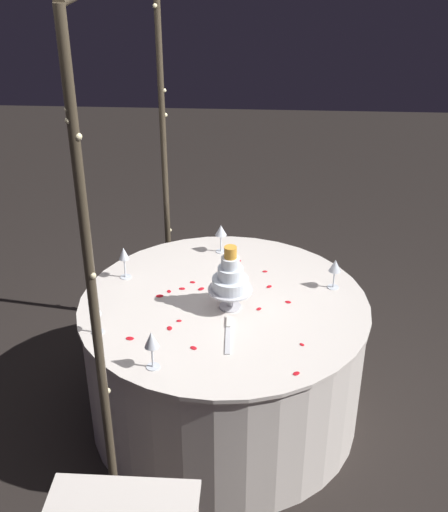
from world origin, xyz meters
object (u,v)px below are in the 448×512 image
Objects in this scene: wine_glass_1 at (151,341)px; wine_glass_4 at (335,267)px; tiered_cake at (230,279)px; wine_glass_3 at (95,311)px; wine_glass_2 at (221,232)px; wine_glass_0 at (124,255)px; main_table at (224,360)px; decorative_arch at (135,166)px; cake_knife at (228,332)px.

wine_glass_4 is at bearing -49.75° from wine_glass_1.
wine_glass_3 is (-0.25, 0.61, -0.04)m from tiered_cake.
wine_glass_2 is at bearing 8.10° from tiered_cake.
wine_glass_0 is at bearing 87.87° from wine_glass_4.
wine_glass_1 is 1.09× the size of wine_glass_2.
wine_glass_3 is (-0.29, 0.58, 0.49)m from main_table.
wine_glass_0 is (0.22, 0.14, -0.59)m from decorative_arch.
cake_knife is (-0.48, -0.58, -0.13)m from wine_glass_0.
wine_glass_2 is at bearing -57.12° from wine_glass_0.
wine_glass_3 is (-0.29, 0.17, -0.60)m from decorative_arch.
wine_glass_0 reaches higher than main_table.
wine_glass_0 is at bearing 68.11° from main_table.
wine_glass_2 is at bearing -33.62° from decorative_arch.
wine_glass_0 is 0.61× the size of cake_knife.
wine_glass_4 is (0.18, -0.56, 0.49)m from main_table.
tiered_cake is (-0.04, -0.44, -0.56)m from decorative_arch.
wine_glass_1 is 0.62× the size of cake_knife.
tiered_cake reaches higher than wine_glass_0.
tiered_cake is at bearing -67.63° from wine_glass_3.
tiered_cake is 2.05× the size of wine_glass_4.
main_table is 9.03× the size of wine_glass_3.
cake_knife is at bearing -129.73° from wine_glass_0.
tiered_cake reaches higher than wine_glass_1.
cake_knife is at bearing -174.00° from wine_glass_2.
wine_glass_4 is (-0.36, -0.61, -0.00)m from wine_glass_2.
tiered_cake is 1.88× the size of wine_glass_0.
wine_glass_3 is at bearing 176.27° from wine_glass_0.
wine_glass_3 is at bearing 51.08° from wine_glass_1.
decorative_arch reaches higher than tiered_cake.
wine_glass_1 is 1.10m from wine_glass_4.
wine_glass_2 is at bearing -12.03° from wine_glass_1.
decorative_arch is at bearing -30.18° from wine_glass_3.
wine_glass_0 reaches higher than wine_glass_2.
decorative_arch is 1.56× the size of main_table.
wine_glass_1 is at bearing -160.53° from wine_glass_0.
cake_knife is (-0.44, 0.53, -0.12)m from wine_glass_4.
wine_glass_4 is at bearing -67.61° from wine_glass_3.
wine_glass_1 is at bearing -128.92° from wine_glass_3.
main_table is 0.81m from wine_glass_3.
wine_glass_1 is at bearing 167.97° from wine_glass_2.
wine_glass_0 is 0.51m from wine_glass_3.
main_table is at bearing -90.00° from decorative_arch.
decorative_arch is 0.88m from cake_knife.
wine_glass_2 reaches higher than wine_glass_4.
decorative_arch is 1.15m from wine_glass_4.
wine_glass_4 is at bearing -79.65° from decorative_arch.
main_table is at bearing -27.47° from wine_glass_1.
wine_glass_3 is 1.23m from wine_glass_4.
main_table is 0.53m from tiered_cake.
decorative_arch is 0.88m from wine_glass_2.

